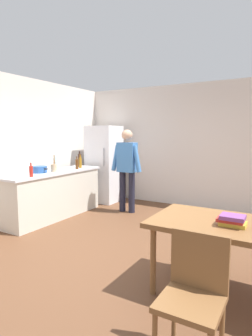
{
  "coord_description": "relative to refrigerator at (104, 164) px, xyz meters",
  "views": [
    {
      "loc": [
        1.92,
        -3.11,
        1.61
      ],
      "look_at": [
        -0.53,
        1.09,
        1.02
      ],
      "focal_mm": 30.12,
      "sensor_mm": 36.0,
      "label": 1
    }
  ],
  "objects": [
    {
      "name": "bottle_wine_dark",
      "position": [
        -0.14,
        -0.73,
        0.15
      ],
      "size": [
        0.08,
        0.08,
        0.34
      ],
      "color": "black",
      "rests_on": "kitchen_counter"
    },
    {
      "name": "dining_table",
      "position": [
        3.3,
        -2.7,
        -0.23
      ],
      "size": [
        1.4,
        0.9,
        0.75
      ],
      "color": "brown",
      "rests_on": "ground_plane"
    },
    {
      "name": "book_stack",
      "position": [
        3.39,
        -2.79,
        -0.1
      ],
      "size": [
        0.26,
        0.21,
        0.11
      ],
      "color": "gold",
      "rests_on": "dining_table"
    },
    {
      "name": "ground_plane",
      "position": [
        1.9,
        -2.4,
        -0.9
      ],
      "size": [
        14.0,
        14.0,
        0.0
      ],
      "primitive_type": "plane",
      "color": "brown"
    },
    {
      "name": "chair",
      "position": [
        3.3,
        -3.67,
        -0.37
      ],
      "size": [
        0.42,
        0.42,
        0.91
      ],
      "rotation": [
        0.0,
        0.0,
        0.24
      ],
      "color": "brown",
      "rests_on": "ground_plane"
    },
    {
      "name": "kitchen_counter",
      "position": [
        -0.1,
        -1.6,
        -0.45
      ],
      "size": [
        0.64,
        2.2,
        0.9
      ],
      "color": "beige",
      "rests_on": "ground_plane"
    },
    {
      "name": "cooking_pot",
      "position": [
        -0.17,
        -1.86,
        0.06
      ],
      "size": [
        0.4,
        0.28,
        0.12
      ],
      "color": "#285193",
      "rests_on": "kitchen_counter"
    },
    {
      "name": "person",
      "position": [
        0.95,
        -0.55,
        0.08
      ],
      "size": [
        0.7,
        0.22,
        1.7
      ],
      "color": "#1E1E2D",
      "rests_on": "ground_plane"
    },
    {
      "name": "utensil_jar",
      "position": [
        -0.03,
        -1.63,
        0.08
      ],
      "size": [
        0.11,
        0.11,
        0.32
      ],
      "color": "tan",
      "rests_on": "kitchen_counter"
    },
    {
      "name": "wall_left",
      "position": [
        -0.7,
        -2.2,
        0.45
      ],
      "size": [
        0.12,
        5.6,
        2.7
      ],
      "primitive_type": "cube",
      "color": "silver",
      "rests_on": "ground_plane"
    },
    {
      "name": "wall_back",
      "position": [
        1.9,
        0.6,
        0.45
      ],
      "size": [
        6.4,
        0.12,
        2.7
      ],
      "primitive_type": "cube",
      "color": "silver",
      "rests_on": "ground_plane"
    },
    {
      "name": "bottle_water_clear",
      "position": [
        -0.22,
        -1.39,
        0.13
      ],
      "size": [
        0.07,
        0.07,
        0.3
      ],
      "color": "silver",
      "rests_on": "kitchen_counter"
    },
    {
      "name": "refrigerator",
      "position": [
        0.0,
        0.0,
        0.0
      ],
      "size": [
        0.7,
        0.67,
        1.8
      ],
      "color": "white",
      "rests_on": "ground_plane"
    },
    {
      "name": "bottle_sauce_red",
      "position": [
        0.12,
        -2.3,
        0.1
      ],
      "size": [
        0.06,
        0.06,
        0.24
      ],
      "color": "#B22319",
      "rests_on": "kitchen_counter"
    },
    {
      "name": "bottle_oil_amber",
      "position": [
        0.01,
        -0.9,
        0.12
      ],
      "size": [
        0.06,
        0.06,
        0.28
      ],
      "color": "#996619",
      "rests_on": "kitchen_counter"
    },
    {
      "name": "bottle_beer_brown",
      "position": [
        0.09,
        -1.1,
        0.11
      ],
      "size": [
        0.06,
        0.06,
        0.26
      ],
      "color": "#5B3314",
      "rests_on": "kitchen_counter"
    }
  ]
}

